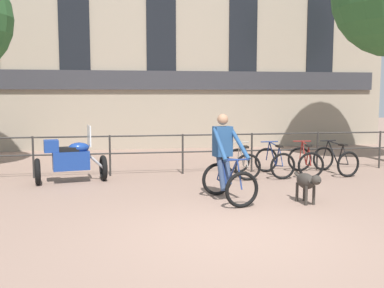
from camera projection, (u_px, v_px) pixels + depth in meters
name	position (u px, v px, depth m)	size (l,w,h in m)	color
ground_plane	(233.00, 235.00, 6.70)	(60.00, 60.00, 0.00)	#8E7060
canal_railing	(183.00, 147.00, 11.72)	(15.05, 0.05, 1.05)	#2D2B28
building_facade	(160.00, 32.00, 16.98)	(18.00, 0.72, 8.85)	gray
cyclist_with_bike	(226.00, 162.00, 8.83)	(0.90, 1.28, 1.70)	black
dog	(307.00, 182.00, 8.54)	(0.33, 0.88, 0.61)	#332D28
parked_motorcycle	(70.00, 159.00, 10.56)	(1.72, 0.93, 1.35)	black
parked_bicycle_near_lamp	(243.00, 163.00, 11.35)	(0.70, 1.13, 0.86)	black
parked_bicycle_mid_left	(274.00, 162.00, 11.49)	(0.73, 1.15, 0.86)	black
parked_bicycle_mid_right	(305.00, 161.00, 11.63)	(0.81, 1.19, 0.86)	black
parked_bicycle_far_end	(335.00, 160.00, 11.76)	(0.83, 1.20, 0.86)	black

